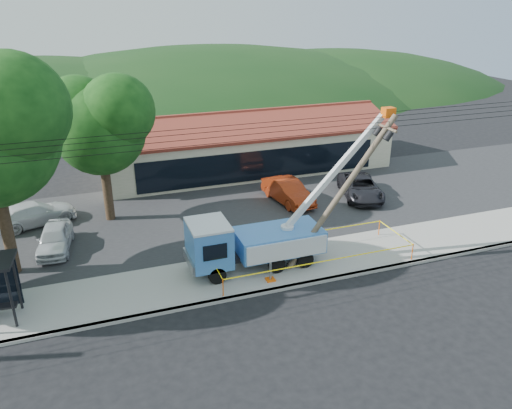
{
  "coord_description": "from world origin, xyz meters",
  "views": [
    {
      "loc": [
        -7.98,
        -16.42,
        12.76
      ],
      "look_at": [
        -0.33,
        5.0,
        3.25
      ],
      "focal_mm": 35.0,
      "sensor_mm": 36.0,
      "label": 1
    }
  ],
  "objects": [
    {
      "name": "strip_mall",
      "position": [
        4.0,
        19.98,
        1.88
      ],
      "size": [
        22.5,
        8.53,
        4.67
      ],
      "color": "#B9B393",
      "rests_on": "ground"
    },
    {
      "name": "caution_tape",
      "position": [
        2.2,
        3.86,
        0.83
      ],
      "size": [
        10.21,
        3.15,
        0.91
      ],
      "color": "#FE5F0D",
      "rests_on": "ground"
    },
    {
      "name": "car_white",
      "position": [
        -11.3,
        13.67,
        0.0
      ],
      "size": [
        5.17,
        3.46,
        1.39
      ],
      "primitive_type": "imported",
      "rotation": [
        0.0,
        0.0,
        1.92
      ],
      "color": "silver",
      "rests_on": "ground"
    },
    {
      "name": "ground",
      "position": [
        0.0,
        0.0,
        0.0
      ],
      "size": [
        120.0,
        120.0,
        0.0
      ],
      "primitive_type": "plane",
      "color": "black",
      "rests_on": "ground"
    },
    {
      "name": "car_dark",
      "position": [
        9.37,
        11.03,
        0.0
      ],
      "size": [
        3.68,
        5.54,
        1.41
      ],
      "primitive_type": "imported",
      "rotation": [
        0.0,
        0.0,
        -0.28
      ],
      "color": "#232227",
      "rests_on": "ground"
    },
    {
      "name": "curb",
      "position": [
        0.0,
        2.1,
        0.07
      ],
      "size": [
        60.0,
        0.25,
        0.15
      ],
      "primitive_type": "cube",
      "color": "#A4A099",
      "rests_on": "ground"
    },
    {
      "name": "hill_west",
      "position": [
        -15.0,
        55.0,
        0.0
      ],
      "size": [
        78.4,
        56.0,
        28.0
      ],
      "primitive_type": "ellipsoid",
      "color": "#133614",
      "rests_on": "ground"
    },
    {
      "name": "car_silver",
      "position": [
        -10.1,
        9.78,
        0.0
      ],
      "size": [
        2.08,
        4.17,
        1.37
      ],
      "primitive_type": "imported",
      "rotation": [
        0.0,
        0.0,
        -0.12
      ],
      "color": "silver",
      "rests_on": "ground"
    },
    {
      "name": "utility_truck",
      "position": [
        -0.71,
        4.48,
        1.6
      ],
      "size": [
        10.6,
        3.66,
        7.6
      ],
      "color": "black",
      "rests_on": "ground"
    },
    {
      "name": "sidewalk",
      "position": [
        0.0,
        4.0,
        0.07
      ],
      "size": [
        60.0,
        4.0,
        0.15
      ],
      "primitive_type": "cube",
      "color": "#A4A099",
      "rests_on": "ground"
    },
    {
      "name": "leaning_pole",
      "position": [
        3.91,
        3.67,
        4.2
      ],
      "size": [
        5.6,
        1.62,
        7.53
      ],
      "color": "brown",
      "rests_on": "ground"
    },
    {
      "name": "tree_lot",
      "position": [
        -7.0,
        13.0,
        6.21
      ],
      "size": [
        6.3,
        5.6,
        8.94
      ],
      "color": "#332316",
      "rests_on": "ground"
    },
    {
      "name": "parking_lot",
      "position": [
        0.0,
        12.0,
        0.05
      ],
      "size": [
        60.0,
        12.0,
        0.1
      ],
      "primitive_type": "cube",
      "color": "#28282B",
      "rests_on": "ground"
    },
    {
      "name": "hill_east",
      "position": [
        30.0,
        55.0,
        0.0
      ],
      "size": [
        72.8,
        52.0,
        26.0
      ],
      "primitive_type": "ellipsoid",
      "color": "#133614",
      "rests_on": "ground"
    },
    {
      "name": "car_red",
      "position": [
        4.34,
        11.8,
        0.0
      ],
      "size": [
        2.26,
        4.81,
        1.52
      ],
      "primitive_type": "imported",
      "rotation": [
        0.0,
        0.0,
        0.14
      ],
      "color": "#982B0F",
      "rests_on": "ground"
    },
    {
      "name": "hill_center",
      "position": [
        10.0,
        55.0,
        0.0
      ],
      "size": [
        89.6,
        64.0,
        32.0
      ],
      "primitive_type": "ellipsoid",
      "color": "#133614",
      "rests_on": "ground"
    }
  ]
}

